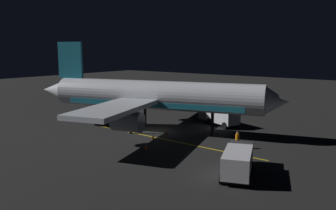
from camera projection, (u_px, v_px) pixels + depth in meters
ground_plane at (155, 132)px, 43.46m from camera, size 180.00×180.00×0.20m
apron_guide_stripe at (169, 140)px, 39.13m from camera, size 0.80×23.30×0.01m
airliner at (151, 96)px, 42.94m from camera, size 27.96×32.00×11.05m
baggage_truck at (238, 161)px, 28.19m from camera, size 6.76×4.22×2.18m
catering_truck at (220, 116)px, 46.74m from camera, size 4.16×6.60×2.22m
ground_crew_worker at (237, 140)px, 35.86m from camera, size 0.40×0.40×1.74m
traffic_cone_near_left at (166, 132)px, 41.75m from camera, size 0.50×0.50×0.55m
traffic_cone_near_right at (153, 137)px, 39.47m from camera, size 0.50×0.50×0.55m
traffic_cone_under_wing at (146, 148)px, 35.35m from camera, size 0.50×0.50×0.55m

